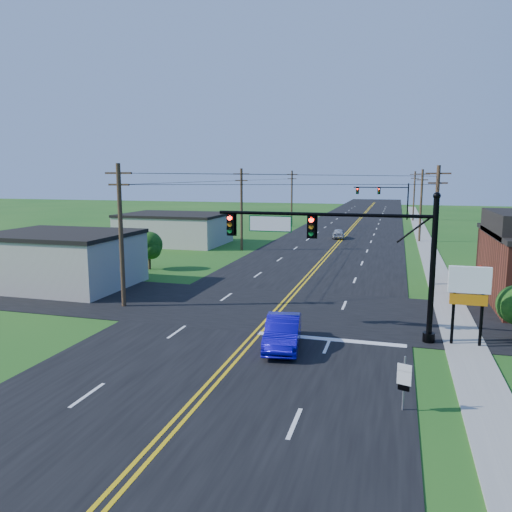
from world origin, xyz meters
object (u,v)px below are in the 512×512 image
(blue_car, at_px, (283,333))
(route_sign, at_px, (404,380))
(signal_mast_far, at_px, (384,195))
(stop_sign, at_px, (480,276))
(signal_mast_main, at_px, (341,245))

(blue_car, bearing_deg, route_sign, -51.74)
(signal_mast_far, height_order, stop_sign, signal_mast_far)
(signal_mast_main, distance_m, stop_sign, 12.29)
(route_sign, relative_size, stop_sign, 0.80)
(signal_mast_far, bearing_deg, route_sign, -87.81)
(blue_car, distance_m, stop_sign, 15.61)
(signal_mast_main, height_order, stop_sign, signal_mast_main)
(signal_mast_main, xyz_separation_m, route_sign, (3.16, -8.02, -3.57))
(signal_mast_far, distance_m, stop_sign, 63.65)
(blue_car, distance_m, route_sign, 7.69)
(signal_mast_far, relative_size, blue_car, 2.41)
(signal_mast_main, relative_size, signal_mast_far, 1.03)
(signal_mast_main, xyz_separation_m, blue_car, (-2.40, -2.73, -4.00))
(stop_sign, bearing_deg, signal_mast_main, -129.37)
(signal_mast_far, distance_m, blue_car, 74.86)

